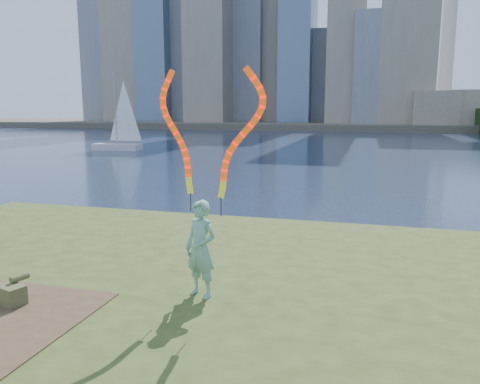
% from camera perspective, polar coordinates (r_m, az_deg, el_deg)
% --- Properties ---
extents(ground, '(320.00, 320.00, 0.00)m').
position_cam_1_polar(ground, '(9.72, -5.99, -13.35)').
color(ground, '#18243C').
rests_on(ground, ground).
extents(grassy_knoll, '(20.00, 18.00, 0.80)m').
position_cam_1_polar(grassy_knoll, '(7.70, -12.61, -17.36)').
color(grassy_knoll, '#384719').
rests_on(grassy_knoll, ground).
extents(far_shore, '(320.00, 40.00, 1.20)m').
position_cam_1_polar(far_shore, '(103.38, 13.88, 7.96)').
color(far_shore, '#4C4738').
rests_on(far_shore, ground).
extents(woman_with_ribbons, '(1.92, 0.75, 4.00)m').
position_cam_1_polar(woman_with_ribbons, '(7.57, -4.68, -2.47)').
color(woman_with_ribbons, '#208050').
rests_on(woman_with_ribbons, grassy_knoll).
extents(canvas_bag, '(0.52, 0.58, 0.43)m').
position_cam_1_polar(canvas_bag, '(8.37, -26.07, -11.10)').
color(canvas_bag, '#424A25').
rests_on(canvas_bag, grassy_knoll).
extents(sailboat, '(4.92, 1.50, 7.46)m').
position_cam_1_polar(sailboat, '(46.04, -14.51, 6.54)').
color(sailboat, silver).
rests_on(sailboat, ground).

